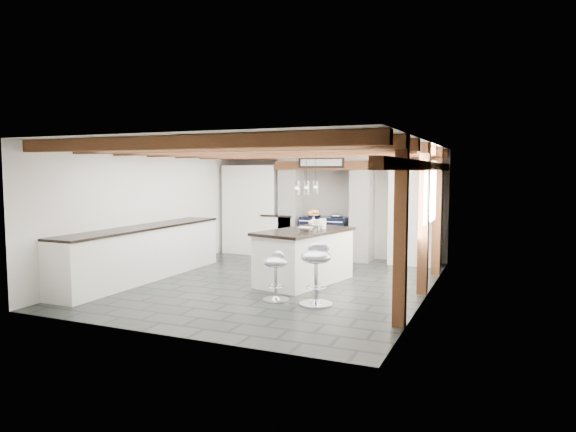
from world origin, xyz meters
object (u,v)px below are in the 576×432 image
at_px(kitchen_island, 305,256).
at_px(bar_stool_near, 316,267).
at_px(range_cooker, 325,237).
at_px(bar_stool_far, 276,270).

xyz_separation_m(kitchen_island, bar_stool_near, (0.68, -1.31, 0.09)).
distance_m(kitchen_island, bar_stool_near, 1.48).
bearing_deg(range_cooker, kitchen_island, -79.02).
bearing_deg(kitchen_island, bar_stool_near, -48.78).
bearing_deg(bar_stool_near, kitchen_island, 95.66).
bearing_deg(bar_stool_far, range_cooker, 121.96).
height_order(kitchen_island, bar_stool_near, kitchen_island).
xyz_separation_m(range_cooker, kitchen_island, (0.47, -2.44, -0.01)).
distance_m(range_cooker, bar_stool_near, 3.92).
relative_size(bar_stool_near, bar_stool_far, 1.21).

